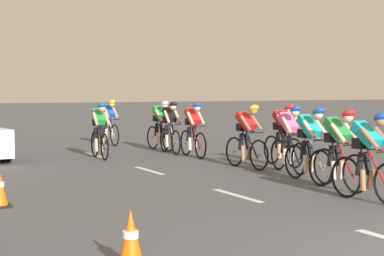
{
  "coord_description": "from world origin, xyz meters",
  "views": [
    {
      "loc": [
        -5.97,
        -4.85,
        1.91
      ],
      "look_at": [
        0.09,
        7.15,
        1.1
      ],
      "focal_mm": 61.73,
      "sensor_mm": 36.0,
      "label": 1
    }
  ],
  "objects_px": {
    "cyclist_fourth": "(289,138)",
    "cyclist_eighth": "(170,127)",
    "cyclist_fifth": "(247,136)",
    "traffic_cone_far": "(131,240)",
    "cyclist_eleventh": "(109,122)",
    "cyclist_seventh": "(193,129)",
    "cyclist_second": "(339,148)",
    "cyclist_ninth": "(161,125)",
    "cyclist_sixth": "(283,134)",
    "cyclist_lead": "(369,155)",
    "cyclist_third": "(310,143)",
    "cyclist_tenth": "(100,130)"
  },
  "relations": [
    {
      "from": "cyclist_ninth",
      "to": "cyclist_eleventh",
      "type": "xyz_separation_m",
      "value": [
        -0.77,
        2.52,
        0.0
      ]
    },
    {
      "from": "cyclist_ninth",
      "to": "cyclist_sixth",
      "type": "bearing_deg",
      "value": -78.77
    },
    {
      "from": "cyclist_second",
      "to": "traffic_cone_far",
      "type": "distance_m",
      "value": 6.42
    },
    {
      "from": "cyclist_third",
      "to": "cyclist_tenth",
      "type": "relative_size",
      "value": 1.0
    },
    {
      "from": "cyclist_eighth",
      "to": "cyclist_fifth",
      "type": "bearing_deg",
      "value": -88.18
    },
    {
      "from": "cyclist_seventh",
      "to": "cyclist_eleventh",
      "type": "bearing_deg",
      "value": 98.96
    },
    {
      "from": "cyclist_second",
      "to": "cyclist_ninth",
      "type": "relative_size",
      "value": 1.0
    },
    {
      "from": "cyclist_tenth",
      "to": "cyclist_second",
      "type": "bearing_deg",
      "value": -73.18
    },
    {
      "from": "cyclist_fifth",
      "to": "cyclist_ninth",
      "type": "distance_m",
      "value": 5.1
    },
    {
      "from": "cyclist_fourth",
      "to": "cyclist_seventh",
      "type": "height_order",
      "value": "same"
    },
    {
      "from": "cyclist_lead",
      "to": "cyclist_second",
      "type": "height_order",
      "value": "same"
    },
    {
      "from": "cyclist_second",
      "to": "cyclist_eleventh",
      "type": "height_order",
      "value": "same"
    },
    {
      "from": "cyclist_seventh",
      "to": "cyclist_ninth",
      "type": "xyz_separation_m",
      "value": [
        0.02,
        2.25,
        0.0
      ]
    },
    {
      "from": "cyclist_fifth",
      "to": "cyclist_fourth",
      "type": "bearing_deg",
      "value": -68.08
    },
    {
      "from": "cyclist_second",
      "to": "cyclist_seventh",
      "type": "xyz_separation_m",
      "value": [
        0.22,
        6.47,
        0.0
      ]
    },
    {
      "from": "cyclist_fourth",
      "to": "cyclist_lead",
      "type": "bearing_deg",
      "value": -105.61
    },
    {
      "from": "cyclist_second",
      "to": "cyclist_fifth",
      "type": "distance_m",
      "value": 3.62
    },
    {
      "from": "cyclist_lead",
      "to": "cyclist_second",
      "type": "xyz_separation_m",
      "value": [
        0.41,
        1.27,
        0.0
      ]
    },
    {
      "from": "cyclist_eighth",
      "to": "cyclist_lead",
      "type": "bearing_deg",
      "value": -93.1
    },
    {
      "from": "cyclist_seventh",
      "to": "cyclist_eighth",
      "type": "relative_size",
      "value": 1.0
    },
    {
      "from": "cyclist_ninth",
      "to": "cyclist_tenth",
      "type": "relative_size",
      "value": 1.0
    },
    {
      "from": "cyclist_fifth",
      "to": "cyclist_eleventh",
      "type": "xyz_separation_m",
      "value": [
        -0.74,
        7.62,
        0.0
      ]
    },
    {
      "from": "cyclist_lead",
      "to": "cyclist_sixth",
      "type": "xyz_separation_m",
      "value": [
        1.66,
        4.89,
        0.0
      ]
    },
    {
      "from": "cyclist_third",
      "to": "traffic_cone_far",
      "type": "bearing_deg",
      "value": -141.89
    },
    {
      "from": "cyclist_fourth",
      "to": "cyclist_eighth",
      "type": "height_order",
      "value": "same"
    },
    {
      "from": "cyclist_sixth",
      "to": "cyclist_seventh",
      "type": "relative_size",
      "value": 1.0
    },
    {
      "from": "cyclist_sixth",
      "to": "cyclist_ninth",
      "type": "height_order",
      "value": "same"
    },
    {
      "from": "cyclist_ninth",
      "to": "cyclist_second",
      "type": "bearing_deg",
      "value": -91.6
    },
    {
      "from": "cyclist_second",
      "to": "cyclist_eighth",
      "type": "height_order",
      "value": "same"
    },
    {
      "from": "cyclist_third",
      "to": "cyclist_fourth",
      "type": "height_order",
      "value": "same"
    },
    {
      "from": "cyclist_fifth",
      "to": "traffic_cone_far",
      "type": "distance_m",
      "value": 8.97
    },
    {
      "from": "cyclist_fourth",
      "to": "traffic_cone_far",
      "type": "bearing_deg",
      "value": -136.49
    },
    {
      "from": "cyclist_fourth",
      "to": "cyclist_eighth",
      "type": "distance_m",
      "value": 5.19
    },
    {
      "from": "cyclist_eighth",
      "to": "cyclist_eleventh",
      "type": "bearing_deg",
      "value": 99.68
    },
    {
      "from": "cyclist_eighth",
      "to": "cyclist_eleventh",
      "type": "distance_m",
      "value": 3.62
    },
    {
      "from": "cyclist_tenth",
      "to": "cyclist_fifth",
      "type": "bearing_deg",
      "value": -56.76
    },
    {
      "from": "cyclist_ninth",
      "to": "traffic_cone_far",
      "type": "bearing_deg",
      "value": -115.45
    },
    {
      "from": "cyclist_fourth",
      "to": "cyclist_tenth",
      "type": "bearing_deg",
      "value": 120.84
    },
    {
      "from": "cyclist_second",
      "to": "cyclist_eighth",
      "type": "relative_size",
      "value": 1.0
    },
    {
      "from": "cyclist_fifth",
      "to": "traffic_cone_far",
      "type": "xyz_separation_m",
      "value": [
        -5.69,
        -6.92,
        -0.48
      ]
    },
    {
      "from": "cyclist_seventh",
      "to": "cyclist_lead",
      "type": "bearing_deg",
      "value": -94.64
    },
    {
      "from": "cyclist_eleventh",
      "to": "cyclist_fifth",
      "type": "bearing_deg",
      "value": -84.48
    },
    {
      "from": "cyclist_sixth",
      "to": "cyclist_seventh",
      "type": "distance_m",
      "value": 3.03
    },
    {
      "from": "cyclist_seventh",
      "to": "cyclist_eleventh",
      "type": "xyz_separation_m",
      "value": [
        -0.75,
        4.77,
        0.0
      ]
    },
    {
      "from": "cyclist_lead",
      "to": "cyclist_fifth",
      "type": "relative_size",
      "value": 1.0
    },
    {
      "from": "cyclist_lead",
      "to": "cyclist_third",
      "type": "xyz_separation_m",
      "value": [
        0.62,
        2.43,
        0.0
      ]
    },
    {
      "from": "cyclist_second",
      "to": "cyclist_sixth",
      "type": "height_order",
      "value": "same"
    },
    {
      "from": "cyclist_seventh",
      "to": "traffic_cone_far",
      "type": "relative_size",
      "value": 2.69
    },
    {
      "from": "cyclist_fifth",
      "to": "cyclist_eighth",
      "type": "distance_m",
      "value": 4.06
    },
    {
      "from": "cyclist_third",
      "to": "traffic_cone_far",
      "type": "height_order",
      "value": "cyclist_third"
    }
  ]
}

